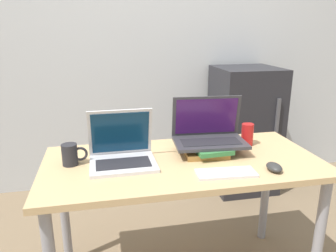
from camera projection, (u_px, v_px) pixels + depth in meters
wall_back at (144, 27)px, 2.65m from camera, size 8.00×0.05×2.70m
desk at (183, 176)px, 1.64m from camera, size 1.36×0.65×0.72m
laptop_left at (122, 153)px, 1.57m from camera, size 0.31×0.26×0.26m
book_stack at (206, 149)px, 1.70m from camera, size 0.23×0.27×0.05m
laptop_on_books at (209, 133)px, 1.71m from camera, size 0.38×0.25×0.24m
wireless_keyboard at (226, 173)px, 1.46m from camera, size 0.27×0.13×0.01m
mouse at (274, 167)px, 1.49m from camera, size 0.06×0.10×0.04m
mug at (71, 155)px, 1.55m from camera, size 0.12×0.07×0.10m
soda_can at (247, 134)px, 1.81m from camera, size 0.07×0.07×0.12m
mini_fridge at (244, 130)px, 2.76m from camera, size 0.50×0.51×1.04m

